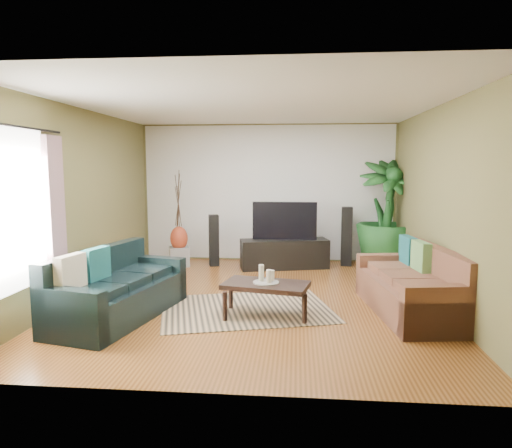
# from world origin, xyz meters

# --- Properties ---
(floor) EXTENTS (5.50, 5.50, 0.00)m
(floor) POSITION_xyz_m (0.00, 0.00, 0.00)
(floor) COLOR brown
(floor) RESTS_ON ground
(ceiling) EXTENTS (5.50, 5.50, 0.00)m
(ceiling) POSITION_xyz_m (0.00, 0.00, 2.70)
(ceiling) COLOR white
(ceiling) RESTS_ON ground
(wall_back) EXTENTS (5.00, 0.00, 5.00)m
(wall_back) POSITION_xyz_m (0.00, 2.75, 1.35)
(wall_back) COLOR brown
(wall_back) RESTS_ON ground
(wall_front) EXTENTS (5.00, 0.00, 5.00)m
(wall_front) POSITION_xyz_m (0.00, -2.75, 1.35)
(wall_front) COLOR brown
(wall_front) RESTS_ON ground
(wall_left) EXTENTS (0.00, 5.50, 5.50)m
(wall_left) POSITION_xyz_m (-2.50, 0.00, 1.35)
(wall_left) COLOR brown
(wall_left) RESTS_ON ground
(wall_right) EXTENTS (0.00, 5.50, 5.50)m
(wall_right) POSITION_xyz_m (2.50, 0.00, 1.35)
(wall_right) COLOR brown
(wall_right) RESTS_ON ground
(backwall_panel) EXTENTS (4.90, 0.00, 4.90)m
(backwall_panel) POSITION_xyz_m (0.00, 2.74, 1.35)
(backwall_panel) COLOR white
(backwall_panel) RESTS_ON ground
(window_pane) EXTENTS (0.00, 1.80, 1.80)m
(window_pane) POSITION_xyz_m (-2.48, -1.60, 1.40)
(window_pane) COLOR white
(window_pane) RESTS_ON ground
(curtain_far) EXTENTS (0.08, 0.35, 2.20)m
(curtain_far) POSITION_xyz_m (-2.43, -0.85, 1.15)
(curtain_far) COLOR gray
(curtain_far) RESTS_ON ground
(curtain_rod) EXTENTS (0.03, 1.90, 0.03)m
(curtain_rod) POSITION_xyz_m (-2.43, -1.60, 2.30)
(curtain_rod) COLOR black
(curtain_rod) RESTS_ON ground
(sofa_left) EXTENTS (1.26, 2.11, 0.85)m
(sofa_left) POSITION_xyz_m (-1.60, -0.95, 0.42)
(sofa_left) COLOR black
(sofa_left) RESTS_ON floor
(sofa_right) EXTENTS (1.13, 2.04, 0.85)m
(sofa_right) POSITION_xyz_m (2.03, -0.45, 0.42)
(sofa_right) COLOR brown
(sofa_right) RESTS_ON floor
(area_rug) EXTENTS (2.52, 2.07, 0.01)m
(area_rug) POSITION_xyz_m (-0.07, -0.49, 0.01)
(area_rug) COLOR tan
(area_rug) RESTS_ON floor
(coffee_table) EXTENTS (1.14, 0.78, 0.43)m
(coffee_table) POSITION_xyz_m (0.21, -0.73, 0.21)
(coffee_table) COLOR black
(coffee_table) RESTS_ON floor
(candle_tray) EXTENTS (0.32, 0.32, 0.01)m
(candle_tray) POSITION_xyz_m (0.21, -0.73, 0.43)
(candle_tray) COLOR gray
(candle_tray) RESTS_ON coffee_table
(candle_tall) EXTENTS (0.07, 0.07, 0.21)m
(candle_tall) POSITION_xyz_m (0.15, -0.70, 0.55)
(candle_tall) COLOR beige
(candle_tall) RESTS_ON candle_tray
(candle_mid) EXTENTS (0.07, 0.07, 0.16)m
(candle_mid) POSITION_xyz_m (0.25, -0.77, 0.52)
(candle_mid) COLOR beige
(candle_mid) RESTS_ON candle_tray
(candle_short) EXTENTS (0.07, 0.07, 0.13)m
(candle_short) POSITION_xyz_m (0.28, -0.67, 0.51)
(candle_short) COLOR silver
(candle_short) RESTS_ON candle_tray
(tv_stand) EXTENTS (1.67, 0.84, 0.54)m
(tv_stand) POSITION_xyz_m (0.36, 2.03, 0.27)
(tv_stand) COLOR black
(tv_stand) RESTS_ON floor
(television) EXTENTS (1.18, 0.06, 0.70)m
(television) POSITION_xyz_m (0.36, 2.05, 0.88)
(television) COLOR black
(television) RESTS_ON tv_stand
(speaker_left) EXTENTS (0.22, 0.24, 0.97)m
(speaker_left) POSITION_xyz_m (-0.97, 2.13, 0.48)
(speaker_left) COLOR black
(speaker_left) RESTS_ON floor
(speaker_right) EXTENTS (0.21, 0.24, 1.11)m
(speaker_right) POSITION_xyz_m (1.53, 2.38, 0.56)
(speaker_right) COLOR black
(speaker_right) RESTS_ON floor
(potted_plant) EXTENTS (1.28, 1.28, 2.00)m
(potted_plant) POSITION_xyz_m (2.25, 2.31, 1.00)
(potted_plant) COLOR #18481B
(potted_plant) RESTS_ON floor
(plant_pot) EXTENTS (0.37, 0.37, 0.29)m
(plant_pot) POSITION_xyz_m (2.25, 2.31, 0.14)
(plant_pot) COLOR black
(plant_pot) RESTS_ON floor
(pedestal) EXTENTS (0.46, 0.46, 0.36)m
(pedestal) POSITION_xyz_m (-1.63, 2.05, 0.18)
(pedestal) COLOR gray
(pedestal) RESTS_ON floor
(vase) EXTENTS (0.33, 0.33, 0.46)m
(vase) POSITION_xyz_m (-1.63, 2.05, 0.52)
(vase) COLOR maroon
(vase) RESTS_ON pedestal
(side_table) EXTENTS (0.55, 0.55, 0.49)m
(side_table) POSITION_xyz_m (-2.25, 0.83, 0.24)
(side_table) COLOR brown
(side_table) RESTS_ON floor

